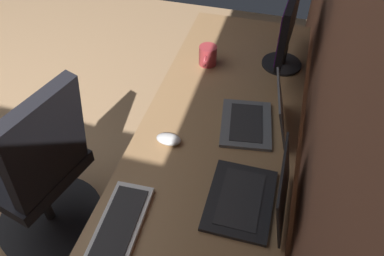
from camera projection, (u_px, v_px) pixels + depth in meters
name	position (u px, v px, depth m)	size (l,w,h in m)	color
wall_back	(360.00, 66.00, 1.00)	(4.60, 0.10, 2.60)	brown
desk	(204.00, 181.00, 1.53)	(2.39, 0.67, 0.73)	#936D47
monitor_primary	(289.00, 25.00, 1.81)	(0.47, 0.20, 0.40)	black
laptop_left	(257.00, 195.00, 1.34)	(0.31, 0.27, 0.23)	black
laptop_center	(260.00, 118.00, 1.62)	(0.32, 0.30, 0.21)	#595B60
keyboard_main	(115.00, 236.00, 1.28)	(0.43, 0.16, 0.02)	silver
mouse_main	(169.00, 139.00, 1.58)	(0.06, 0.10, 0.03)	silver
coffee_mug	(208.00, 56.00, 1.94)	(0.13, 0.09, 0.10)	#A53338
office_chair	(40.00, 177.00, 1.81)	(0.56, 0.59, 0.97)	black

